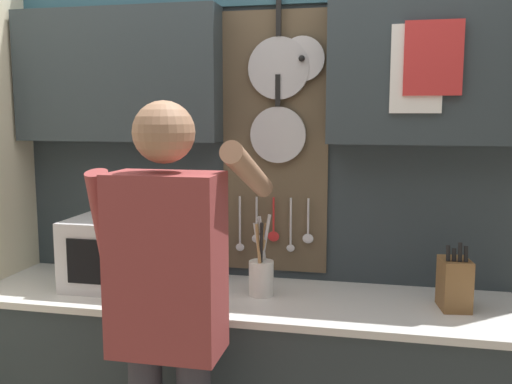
{
  "coord_description": "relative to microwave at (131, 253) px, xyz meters",
  "views": [
    {
      "loc": [
        0.57,
        -2.29,
        1.67
      ],
      "look_at": [
        0.03,
        0.19,
        1.31
      ],
      "focal_mm": 40.0,
      "sensor_mm": 36.0,
      "label": 1
    }
  ],
  "objects": [
    {
      "name": "utensil_crock",
      "position": [
        0.6,
        0.0,
        -0.06
      ],
      "size": [
        0.11,
        0.11,
        0.35
      ],
      "color": "white",
      "rests_on": "base_cabinet_counter"
    },
    {
      "name": "knife_block",
      "position": [
        1.38,
        0.0,
        -0.05
      ],
      "size": [
        0.13,
        0.16,
        0.28
      ],
      "color": "brown",
      "rests_on": "base_cabinet_counter"
    },
    {
      "name": "person",
      "position": [
        0.37,
        -0.51,
        -0.03
      ],
      "size": [
        0.54,
        0.65,
        1.71
      ],
      "color": "#383842",
      "rests_on": "ground_plane"
    },
    {
      "name": "microwave",
      "position": [
        0.0,
        0.0,
        0.0
      ],
      "size": [
        0.54,
        0.37,
        0.31
      ],
      "color": "silver",
      "rests_on": "base_cabinet_counter"
    },
    {
      "name": "back_wall_unit",
      "position": [
        0.5,
        0.26,
        0.47
      ],
      "size": [
        2.86,
        0.23,
        2.53
      ],
      "color": "#2D383D",
      "rests_on": "ground_plane"
    }
  ]
}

